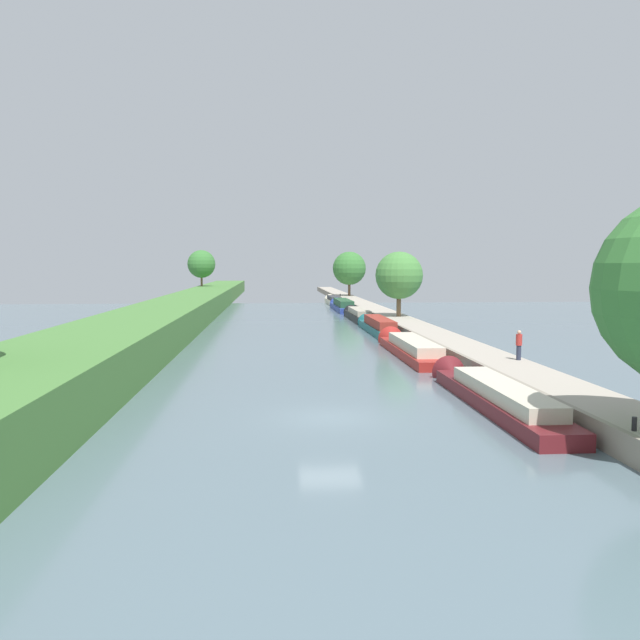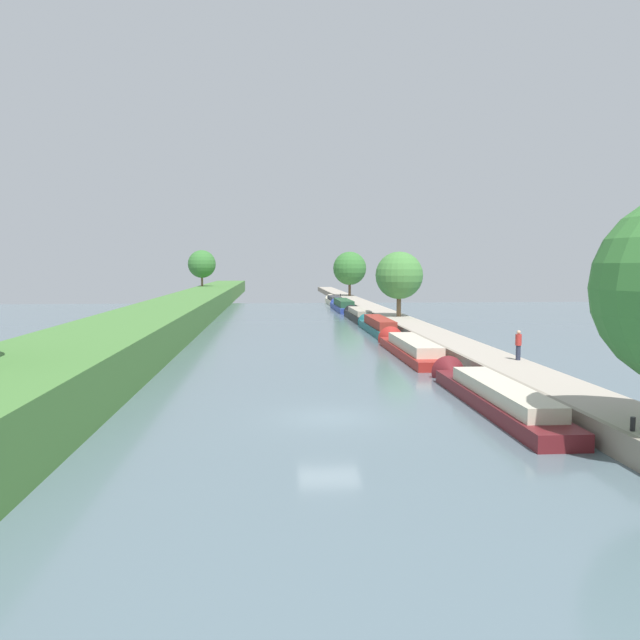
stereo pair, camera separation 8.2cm
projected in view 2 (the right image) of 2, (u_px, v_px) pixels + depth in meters
ground_plane at (329, 418)px, 26.21m from camera, size 160.00×160.00×0.00m
left_grassy_bank at (19, 392)px, 25.22m from camera, size 6.62×260.00×2.47m
right_towpath at (577, 403)px, 26.92m from camera, size 3.04×260.00×0.91m
stone_quay at (538, 403)px, 26.80m from camera, size 0.25×260.00×0.96m
narrowboat_maroon at (491, 394)px, 28.50m from camera, size 1.92×14.42×1.82m
narrowboat_red at (409, 347)px, 44.71m from camera, size 2.13×14.62×2.02m
narrowboat_teal at (377, 326)px, 59.57m from camera, size 1.83×14.24×1.97m
narrowboat_black at (358, 315)px, 73.75m from camera, size 1.84×13.55×1.82m
narrowboat_blue at (342, 306)px, 88.82m from camera, size 2.17×15.28×2.23m
narrowboat_cream at (334, 301)px, 102.77m from camera, size 1.92×13.03×1.87m
tree_rightbank_midnear at (399, 275)px, 66.10m from camera, size 4.86×4.86×6.64m
tree_rightbank_midfar at (350, 268)px, 110.76m from camera, size 5.70×5.70×7.56m
tree_leftbank_upstream at (202, 264)px, 112.86m from camera, size 4.84×4.84×6.31m
person_walking at (518, 344)px, 35.85m from camera, size 0.34×0.34×1.66m
mooring_bollard_near at (633, 424)px, 20.53m from camera, size 0.16×0.16×0.45m
mooring_bollard_far at (341, 295)px, 108.77m from camera, size 0.16×0.16×0.45m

